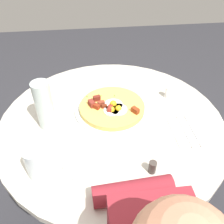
{
  "coord_description": "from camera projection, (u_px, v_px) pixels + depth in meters",
  "views": [
    {
      "loc": [
        -0.8,
        0.09,
        1.48
      ],
      "look_at": [
        0.03,
        -0.0,
        0.77
      ],
      "focal_mm": 39.18,
      "sensor_mm": 36.0,
      "label": 1
    }
  ],
  "objects": [
    {
      "name": "pepper_shaker",
      "position": [
        152.0,
        167.0,
        0.86
      ],
      "size": [
        0.03,
        0.03,
        0.05
      ],
      "primitive_type": "cylinder",
      "color": "#3F3833",
      "rests_on": "dining_table"
    },
    {
      "name": "pizza_plate",
      "position": [
        112.0,
        110.0,
        1.12
      ],
      "size": [
        0.34,
        0.34,
        0.01
      ],
      "primitive_type": "cylinder",
      "color": "white",
      "rests_on": "dining_table"
    },
    {
      "name": "knife",
      "position": [
        185.0,
        131.0,
        1.02
      ],
      "size": [
        0.18,
        0.02,
        0.0
      ],
      "primitive_type": "cube",
      "rotation": [
        0.0,
        0.0,
        0.02
      ],
      "color": "silver",
      "rests_on": "napkin"
    },
    {
      "name": "water_glass",
      "position": [
        36.0,
        163.0,
        0.82
      ],
      "size": [
        0.07,
        0.07,
        0.12
      ],
      "primitive_type": "cylinder",
      "color": "silver",
      "rests_on": "dining_table"
    },
    {
      "name": "dining_table",
      "position": [
        112.0,
        147.0,
        1.2
      ],
      "size": [
        0.99,
        0.99,
        0.75
      ],
      "color": "beige",
      "rests_on": "ground_plane"
    },
    {
      "name": "water_bottle",
      "position": [
        44.0,
        105.0,
        0.99
      ],
      "size": [
        0.07,
        0.07,
        0.22
      ],
      "primitive_type": "cylinder",
      "color": "silver",
      "rests_on": "dining_table"
    },
    {
      "name": "breakfast_pizza",
      "position": [
        112.0,
        107.0,
        1.11
      ],
      "size": [
        0.3,
        0.3,
        0.05
      ],
      "color": "#DCB756",
      "rests_on": "pizza_plate"
    },
    {
      "name": "ground_plane",
      "position": [
        112.0,
        207.0,
        1.57
      ],
      "size": [
        6.0,
        6.0,
        0.0
      ],
      "primitive_type": "plane",
      "color": "#2D2D33"
    },
    {
      "name": "fork",
      "position": [
        193.0,
        130.0,
        1.02
      ],
      "size": [
        0.18,
        0.02,
        0.0
      ],
      "primitive_type": "cube",
      "rotation": [
        0.0,
        0.0,
        0.02
      ],
      "color": "silver",
      "rests_on": "napkin"
    },
    {
      "name": "bread_plate",
      "position": [
        88.0,
        161.0,
        0.9
      ],
      "size": [
        0.19,
        0.19,
        0.01
      ],
      "primitive_type": "cylinder",
      "color": "silver",
      "rests_on": "dining_table"
    },
    {
      "name": "napkin",
      "position": [
        189.0,
        131.0,
        1.02
      ],
      "size": [
        0.17,
        0.14,
        0.0
      ],
      "primitive_type": "cube",
      "rotation": [
        0.0,
        0.0,
        0.02
      ],
      "color": "white",
      "rests_on": "dining_table"
    },
    {
      "name": "salt_shaker",
      "position": [
        168.0,
        92.0,
        1.19
      ],
      "size": [
        0.03,
        0.03,
        0.06
      ],
      "primitive_type": "cylinder",
      "color": "white",
      "rests_on": "dining_table"
    }
  ]
}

